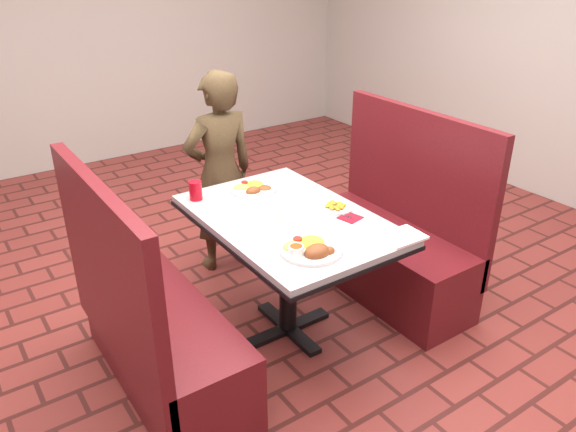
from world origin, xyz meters
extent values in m
plane|color=maroon|center=(0.00, 0.00, 0.00)|extent=(7.00, 7.00, 0.00)
cube|color=beige|center=(0.00, 3.50, 1.40)|extent=(6.00, 0.04, 2.80)
cube|color=#A8AAAD|center=(0.00, 0.00, 0.73)|extent=(0.80, 1.20, 0.03)
cube|color=black|center=(0.00, 0.00, 0.70)|extent=(0.81, 1.21, 0.02)
cylinder|color=black|center=(0.00, 0.00, 0.36)|extent=(0.10, 0.10, 0.69)
cube|color=black|center=(0.00, 0.00, 0.01)|extent=(0.55, 0.08, 0.03)
cube|color=black|center=(0.00, 0.00, 0.01)|extent=(0.08, 0.55, 0.03)
cube|color=maroon|center=(-0.75, 0.00, 0.23)|extent=(0.45, 1.20, 0.45)
cube|color=maroon|center=(-0.97, 0.00, 0.70)|extent=(0.06, 1.20, 0.95)
cube|color=maroon|center=(0.75, 0.00, 0.23)|extent=(0.45, 1.20, 0.45)
cube|color=maroon|center=(0.97, 0.00, 0.70)|extent=(0.06, 1.20, 0.95)
imported|color=brown|center=(0.07, 0.90, 0.68)|extent=(0.50, 0.34, 1.37)
cylinder|color=white|center=(-0.13, -0.37, 0.76)|extent=(0.30, 0.30, 0.02)
ellipsoid|color=yellow|center=(-0.09, -0.34, 0.80)|extent=(0.12, 0.12, 0.06)
ellipsoid|color=#95CB51|center=(-0.18, -0.32, 0.79)|extent=(0.12, 0.10, 0.04)
cylinder|color=red|center=(-0.15, -0.30, 0.79)|extent=(0.04, 0.04, 0.01)
ellipsoid|color=brown|center=(-0.14, -0.44, 0.81)|extent=(0.13, 0.10, 0.08)
ellipsoid|color=brown|center=(-0.09, -0.45, 0.79)|extent=(0.07, 0.05, 0.05)
cylinder|color=white|center=(-0.22, -0.39, 0.79)|extent=(0.07, 0.07, 0.04)
cylinder|color=brown|center=(-0.22, -0.39, 0.81)|extent=(0.06, 0.06, 0.01)
cylinder|color=white|center=(0.03, 0.39, 0.76)|extent=(0.27, 0.27, 0.02)
ellipsoid|color=yellow|center=(0.06, 0.43, 0.79)|extent=(0.11, 0.11, 0.05)
ellipsoid|color=#95CB51|center=(-0.02, 0.44, 0.78)|extent=(0.11, 0.09, 0.03)
cylinder|color=red|center=(0.01, 0.46, 0.79)|extent=(0.04, 0.04, 0.01)
ellipsoid|color=brown|center=(0.08, 0.36, 0.78)|extent=(0.08, 0.08, 0.03)
ellipsoid|color=brown|center=(0.00, 0.35, 0.79)|extent=(0.09, 0.07, 0.05)
cylinder|color=white|center=(0.27, -0.07, 0.76)|extent=(0.19, 0.19, 0.01)
cube|color=maroon|center=(0.26, -0.21, 0.75)|extent=(0.13, 0.13, 0.00)
cube|color=silver|center=(0.24, -0.15, 0.76)|extent=(0.05, 0.14, 0.00)
cylinder|color=red|center=(-0.31, 0.47, 0.80)|extent=(0.07, 0.07, 0.11)
cube|color=white|center=(0.32, -0.52, 0.76)|extent=(0.22, 0.17, 0.01)
cube|color=silver|center=(-0.11, -0.36, 0.76)|extent=(0.03, 0.17, 0.00)
cube|color=silver|center=(-0.08, -0.37, 0.76)|extent=(0.01, 0.14, 0.00)
camera|label=1|loc=(-1.52, -2.21, 2.05)|focal=35.00mm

